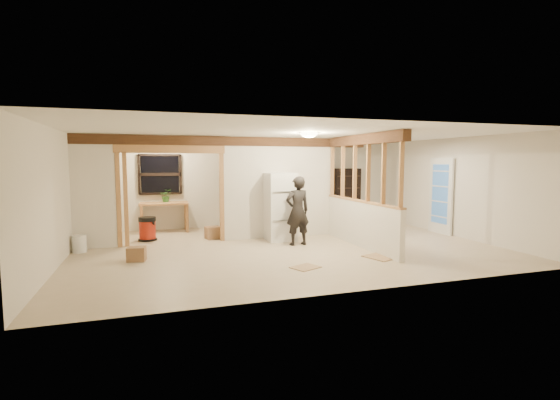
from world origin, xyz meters
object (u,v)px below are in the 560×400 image
object	(u,v)px
refrigerator	(280,207)
work_table	(164,217)
bookshelf	(347,195)
woman	(298,211)
shop_vac	(147,229)

from	to	relation	value
refrigerator	work_table	world-z (taller)	refrigerator
refrigerator	bookshelf	world-z (taller)	bookshelf
work_table	bookshelf	distance (m)	5.57
refrigerator	work_table	size ratio (longest dim) A/B	1.28
work_table	bookshelf	xyz separation A→B (m)	(5.55, 0.16, 0.44)
bookshelf	woman	bearing A→B (deg)	-133.35
refrigerator	work_table	xyz separation A→B (m)	(-2.63, 2.07, -0.41)
refrigerator	bookshelf	size ratio (longest dim) A/B	0.97
woman	refrigerator	bearing A→B (deg)	-78.93
shop_vac	bookshelf	world-z (taller)	bookshelf
bookshelf	refrigerator	bearing A→B (deg)	-142.73
woman	shop_vac	world-z (taller)	woman
work_table	shop_vac	xyz separation A→B (m)	(-0.44, -1.14, -0.11)
refrigerator	bookshelf	xyz separation A→B (m)	(2.92, 2.23, 0.03)
refrigerator	shop_vac	distance (m)	3.25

